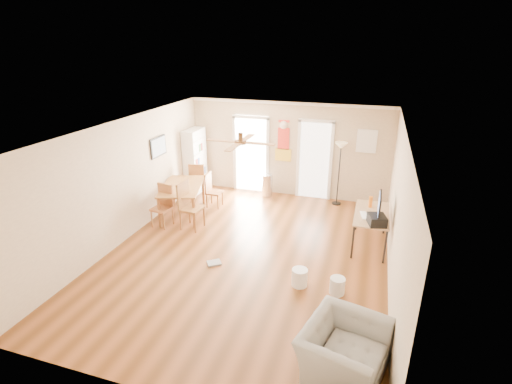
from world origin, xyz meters
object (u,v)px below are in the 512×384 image
(wastebasket_a, at_px, (300,277))
(wastebasket_b, at_px, (337,286))
(dining_chair_far, at_px, (198,180))
(computer_desk, at_px, (370,229))
(dining_table, at_px, (183,200))
(printer, at_px, (377,220))
(dining_chair_right_a, at_px, (214,190))
(trash_can, at_px, (267,185))
(bookshelf, at_px, (195,161))
(armchair, at_px, (343,352))
(dining_chair_near, at_px, (161,206))
(torchiere_lamp, at_px, (339,174))
(dining_chair_right_b, at_px, (192,206))

(wastebasket_a, relative_size, wastebasket_b, 1.08)
(dining_chair_far, height_order, computer_desk, dining_chair_far)
(dining_table, distance_m, printer, 4.68)
(dining_chair_right_a, height_order, trash_can, dining_chair_right_a)
(trash_can, bearing_deg, bookshelf, -173.68)
(armchair, bearing_deg, dining_chair_near, 69.73)
(bookshelf, bearing_deg, trash_can, -8.13)
(computer_desk, bearing_deg, dining_chair_right_a, 167.03)
(torchiere_lamp, bearing_deg, armchair, -82.93)
(torchiere_lamp, bearing_deg, wastebasket_b, -83.50)
(dining_chair_near, distance_m, dining_chair_far, 1.86)
(armchair, bearing_deg, dining_chair_right_b, 63.90)
(dining_chair_right_a, relative_size, dining_chair_right_b, 0.82)
(bookshelf, xyz_separation_m, wastebasket_b, (4.45, -3.70, -0.76))
(wastebasket_a, relative_size, armchair, 0.29)
(wastebasket_a, xyz_separation_m, wastebasket_b, (0.67, -0.03, -0.01))
(dining_chair_right_b, bearing_deg, dining_chair_far, 26.35)
(dining_chair_right_a, xyz_separation_m, dining_chair_far, (-0.67, 0.45, 0.06))
(trash_can, relative_size, wastebasket_b, 2.12)
(computer_desk, bearing_deg, dining_chair_far, 163.65)
(dining_table, bearing_deg, torchiere_lamp, 27.04)
(dining_chair_near, height_order, printer, dining_chair_near)
(dining_chair_right_b, relative_size, armchair, 0.99)
(dining_chair_right_a, relative_size, armchair, 0.81)
(trash_can, distance_m, wastebasket_b, 4.59)
(dining_chair_far, xyz_separation_m, armchair, (4.42, -4.99, -0.14))
(bookshelf, distance_m, wastebasket_b, 5.83)
(dining_table, bearing_deg, printer, -8.84)
(dining_chair_near, bearing_deg, dining_chair_far, 96.85)
(dining_table, xyz_separation_m, wastebasket_a, (3.38, -2.08, -0.22))
(wastebasket_a, bearing_deg, printer, 48.33)
(trash_can, distance_m, printer, 3.90)
(computer_desk, relative_size, printer, 3.73)
(printer, distance_m, armchair, 3.17)
(torchiere_lamp, bearing_deg, bookshelf, -176.32)
(printer, bearing_deg, wastebasket_b, -126.94)
(printer, height_order, wastebasket_a, printer)
(trash_can, xyz_separation_m, torchiere_lamp, (1.93, 0.03, 0.52))
(dining_table, distance_m, torchiere_lamp, 4.06)
(dining_table, bearing_deg, computer_desk, -2.63)
(dining_chair_right_b, xyz_separation_m, printer, (4.05, -0.11, 0.29))
(computer_desk, xyz_separation_m, armchair, (-0.20, -3.63, -0.01))
(dining_chair_right_a, height_order, printer, printer)
(dining_chair_far, distance_m, torchiere_lamp, 3.79)
(dining_chair_far, relative_size, wastebasket_b, 3.36)
(torchiere_lamp, distance_m, wastebasket_b, 4.04)
(bookshelf, distance_m, wastebasket_a, 5.32)
(printer, bearing_deg, dining_table, 155.74)
(trash_can, bearing_deg, armchair, -64.99)
(bookshelf, bearing_deg, printer, -39.10)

